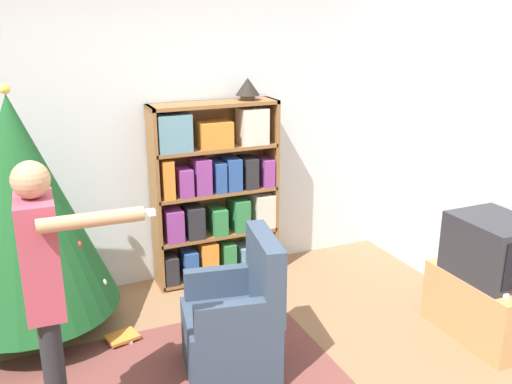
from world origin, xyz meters
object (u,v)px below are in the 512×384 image
at_px(table_lamp, 248,87).
at_px(armchair, 236,326).
at_px(television, 493,248).
at_px(standing_person, 46,286).
at_px(bookshelf, 216,195).
at_px(christmas_tree, 21,206).

bearing_deg(table_lamp, armchair, -115.73).
bearing_deg(television, standing_person, 178.01).
distance_m(bookshelf, christmas_tree, 1.56).
xyz_separation_m(television, standing_person, (-2.87, 0.10, 0.25)).
height_order(armchair, table_lamp, table_lamp).
relative_size(bookshelf, table_lamp, 7.65).
xyz_separation_m(bookshelf, christmas_tree, (-1.51, -0.34, 0.22)).
height_order(bookshelf, armchair, bookshelf).
relative_size(armchair, table_lamp, 4.60).
bearing_deg(armchair, table_lamp, 164.27).
bearing_deg(armchair, television, 89.92).
height_order(television, standing_person, standing_person).
xyz_separation_m(bookshelf, table_lamp, (0.30, 0.01, 0.88)).
relative_size(television, christmas_tree, 0.31).
bearing_deg(standing_person, armchair, 103.12).
bearing_deg(television, armchair, 169.91).
height_order(bookshelf, christmas_tree, christmas_tree).
distance_m(television, armchair, 1.84).
relative_size(bookshelf, standing_person, 0.97).
distance_m(television, christmas_tree, 3.24).
xyz_separation_m(television, table_lamp, (-1.13, 1.66, 0.95)).
bearing_deg(standing_person, table_lamp, 133.78).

